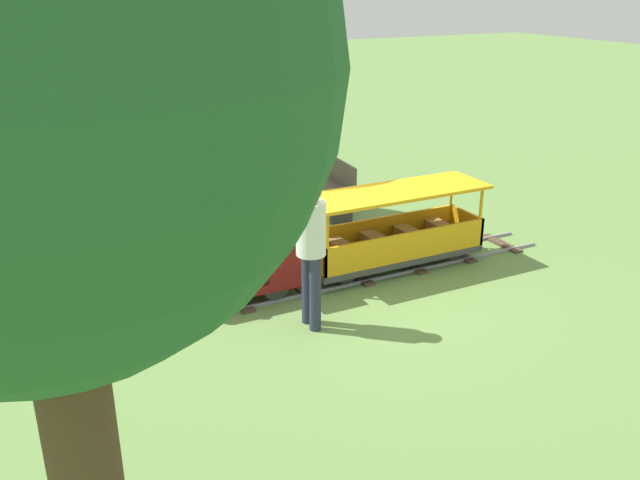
{
  "coord_description": "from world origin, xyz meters",
  "views": [
    {
      "loc": [
        -6.43,
        3.43,
        3.36
      ],
      "look_at": [
        0.0,
        0.16,
        0.55
      ],
      "focal_mm": 37.66,
      "sensor_mm": 36.0,
      "label": 1
    }
  ],
  "objects": [
    {
      "name": "park_bench",
      "position": [
        2.32,
        -1.18,
        0.42
      ],
      "size": [
        1.33,
        0.49,
        0.82
      ],
      "color": "brown",
      "rests_on": "ground_plane"
    },
    {
      "name": "track",
      "position": [
        0.0,
        0.05,
        0.02
      ],
      "size": [
        0.7,
        6.05,
        0.04
      ],
      "color": "gray",
      "rests_on": "ground_plane"
    },
    {
      "name": "passenger_car",
      "position": [
        0.0,
        -0.85,
        0.42
      ],
      "size": [
        0.76,
        2.35,
        0.97
      ],
      "color": "#3F3F3F",
      "rests_on": "ground_plane"
    },
    {
      "name": "oak_tree_far",
      "position": [
        2.62,
        0.82,
        2.77
      ],
      "size": [
        2.72,
        2.72,
        4.14
      ],
      "color": "brown",
      "rests_on": "ground_plane"
    },
    {
      "name": "ground_plane",
      "position": [
        0.0,
        0.0,
        0.0
      ],
      "size": [
        60.0,
        60.0,
        0.0
      ],
      "primitive_type": "plane",
      "color": "#608442"
    },
    {
      "name": "oak_tree_near",
      "position": [
        -4.08,
        3.28,
        3.06
      ],
      "size": [
        2.06,
        2.06,
        4.13
      ],
      "color": "#4C3823",
      "rests_on": "ground_plane"
    },
    {
      "name": "conductor_person",
      "position": [
        -0.88,
        0.71,
        0.96
      ],
      "size": [
        0.3,
        0.3,
        1.62
      ],
      "color": "#282D47",
      "rests_on": "ground_plane"
    },
    {
      "name": "locomotive",
      "position": [
        0.0,
        1.09,
        0.48
      ],
      "size": [
        0.66,
        1.45,
        1.0
      ],
      "color": "maroon",
      "rests_on": "ground_plane"
    }
  ]
}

